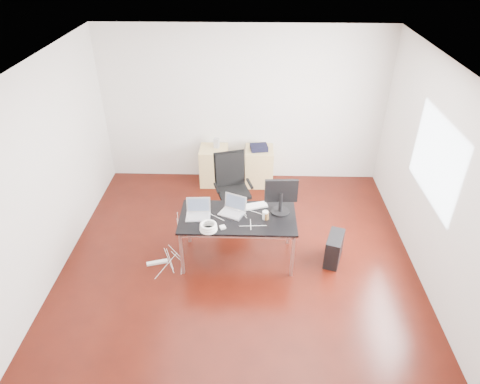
{
  "coord_description": "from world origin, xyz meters",
  "views": [
    {
      "loc": [
        0.16,
        -4.66,
        4.17
      ],
      "look_at": [
        0.0,
        0.55,
        0.85
      ],
      "focal_mm": 32.0,
      "sensor_mm": 36.0,
      "label": 1
    }
  ],
  "objects_px": {
    "desk": "(238,220)",
    "filing_cabinet_right": "(259,166)",
    "office_chair": "(232,184)",
    "pc_tower": "(334,249)",
    "filing_cabinet_left": "(214,166)"
  },
  "relations": [
    {
      "from": "desk",
      "to": "office_chair",
      "type": "distance_m",
      "value": 1.08
    },
    {
      "from": "filing_cabinet_right",
      "to": "office_chair",
      "type": "bearing_deg",
      "value": -113.03
    },
    {
      "from": "desk",
      "to": "filing_cabinet_right",
      "type": "distance_m",
      "value": 2.18
    },
    {
      "from": "office_chair",
      "to": "filing_cabinet_right",
      "type": "distance_m",
      "value": 1.17
    },
    {
      "from": "desk",
      "to": "pc_tower",
      "type": "bearing_deg",
      "value": -1.18
    },
    {
      "from": "desk",
      "to": "filing_cabinet_left",
      "type": "relative_size",
      "value": 2.29
    },
    {
      "from": "desk",
      "to": "filing_cabinet_right",
      "type": "relative_size",
      "value": 2.29
    },
    {
      "from": "filing_cabinet_right",
      "to": "pc_tower",
      "type": "distance_m",
      "value": 2.4
    },
    {
      "from": "filing_cabinet_left",
      "to": "pc_tower",
      "type": "height_order",
      "value": "filing_cabinet_left"
    },
    {
      "from": "office_chair",
      "to": "pc_tower",
      "type": "xyz_separation_m",
      "value": [
        1.5,
        -1.1,
        -0.39
      ]
    },
    {
      "from": "filing_cabinet_left",
      "to": "filing_cabinet_right",
      "type": "height_order",
      "value": "same"
    },
    {
      "from": "office_chair",
      "to": "desk",
      "type": "bearing_deg",
      "value": -99.92
    },
    {
      "from": "office_chair",
      "to": "filing_cabinet_left",
      "type": "height_order",
      "value": "office_chair"
    },
    {
      "from": "filing_cabinet_left",
      "to": "pc_tower",
      "type": "xyz_separation_m",
      "value": [
        1.88,
        -2.16,
        -0.13
      ]
    },
    {
      "from": "pc_tower",
      "to": "filing_cabinet_left",
      "type": "bearing_deg",
      "value": 150.37
    }
  ]
}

